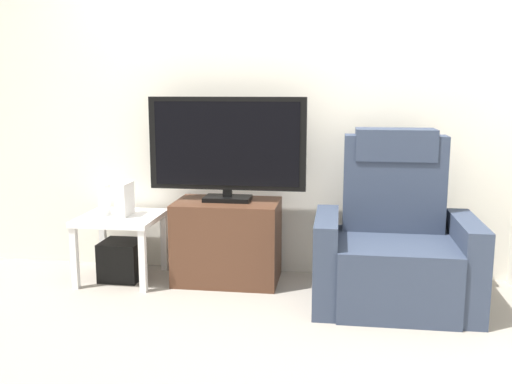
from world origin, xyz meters
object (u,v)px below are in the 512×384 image
Objects in this scene: recliner_armchair at (394,245)px; subwoofer_box at (122,260)px; side_table at (121,226)px; book_upright at (105,200)px; television at (227,147)px; game_console at (125,199)px; tv_stand at (227,241)px.

recliner_armchair is 1.88m from subwoofer_box.
book_upright is at bearing -168.69° from side_table.
book_upright is at bearing -172.71° from television.
television is 1.28m from recliner_armchair.
subwoofer_box is at bearing 180.00° from side_table.
subwoofer_box is at bearing -164.05° from game_console.
tv_stand is 0.66× the size of recliner_armchair.
subwoofer_box is 0.44m from game_console.
television reaches higher than side_table.
side_table is at bearing -173.25° from television.
game_console is (0.14, 0.03, 0.01)m from book_upright.
television is 2.00× the size of side_table.
subwoofer_box is at bearing -174.68° from tv_stand.
game_console is at bearing 15.95° from side_table.
game_console reaches higher than tv_stand.
subwoofer_box is (-1.86, 0.18, -0.24)m from recliner_armchair.
game_console is (-1.82, 0.19, 0.20)m from recliner_armchair.
tv_stand is 0.66m from television.
side_table is at bearing 11.31° from book_upright.
tv_stand is 1.32× the size of side_table.
book_upright reaches higher than side_table.
tv_stand is at bearing 6.03° from book_upright.
recliner_armchair is 4.67× the size of game_console.
recliner_armchair reaches higher than subwoofer_box.
recliner_armchair reaches higher than game_console.
subwoofer_box is 1.27× the size of book_upright.
tv_stand is 3.09× the size of game_console.
book_upright is (-1.96, 0.16, 0.20)m from recliner_armchair.
tv_stand is at bearing 5.32° from subwoofer_box.
tv_stand is at bearing -90.00° from television.
subwoofer_box is at bearing -173.25° from television.
book_upright is (-0.10, -0.02, 0.43)m from subwoofer_box.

